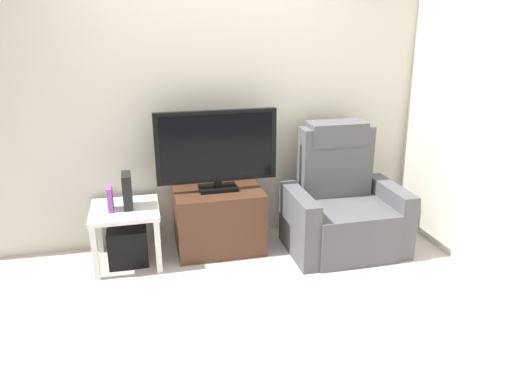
{
  "coord_description": "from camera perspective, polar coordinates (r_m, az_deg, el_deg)",
  "views": [
    {
      "loc": [
        -0.64,
        -2.89,
        1.92
      ],
      "look_at": [
        0.21,
        0.5,
        0.7
      ],
      "focal_mm": 32.96,
      "sensor_mm": 36.0,
      "label": 1
    }
  ],
  "objects": [
    {
      "name": "subwoofer_box",
      "position": [
        4.06,
        -15.27,
        -7.19
      ],
      "size": [
        0.31,
        0.31,
        0.31
      ],
      "primitive_type": "cube",
      "color": "black",
      "rests_on": "ground"
    },
    {
      "name": "tv_stand",
      "position": [
        4.1,
        -4.49,
        -4.48
      ],
      "size": [
        0.74,
        0.5,
        0.55
      ],
      "color": "#4C2D1E",
      "rests_on": "ground"
    },
    {
      "name": "ground_plane",
      "position": [
        3.52,
        -1.36,
        -13.75
      ],
      "size": [
        6.4,
        6.4,
        0.0
      ],
      "primitive_type": "plane",
      "color": "#BCB2AD"
    },
    {
      "name": "recliner_armchair",
      "position": [
        4.17,
        10.42,
        -2.87
      ],
      "size": [
        0.98,
        0.78,
        1.08
      ],
      "rotation": [
        0.0,
        0.0,
        0.05
      ],
      "color": "#515156",
      "rests_on": "ground"
    },
    {
      "name": "wall_side",
      "position": [
        3.88,
        26.97,
        8.0
      ],
      "size": [
        0.06,
        4.48,
        2.6
      ],
      "primitive_type": "cube",
      "color": "beige",
      "rests_on": "ground"
    },
    {
      "name": "television",
      "position": [
        3.91,
        -4.78,
        4.15
      ],
      "size": [
        1.01,
        0.2,
        0.68
      ],
      "color": "black",
      "rests_on": "tv_stand"
    },
    {
      "name": "book_upright",
      "position": [
        3.89,
        -17.28,
        -1.83
      ],
      "size": [
        0.04,
        0.14,
        0.19
      ],
      "primitive_type": "cube",
      "color": "purple",
      "rests_on": "side_table"
    },
    {
      "name": "side_table",
      "position": [
        3.96,
        -15.58,
        -3.97
      ],
      "size": [
        0.54,
        0.54,
        0.48
      ],
      "color": "white",
      "rests_on": "ground"
    },
    {
      "name": "wall_back",
      "position": [
        4.11,
        -5.04,
        10.52
      ],
      "size": [
        6.4,
        0.06,
        2.6
      ],
      "primitive_type": "cube",
      "color": "beige",
      "rests_on": "ground"
    },
    {
      "name": "game_console",
      "position": [
        3.89,
        -15.35,
        -0.91
      ],
      "size": [
        0.07,
        0.2,
        0.28
      ],
      "primitive_type": "cube",
      "color": "black",
      "rests_on": "side_table"
    }
  ]
}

